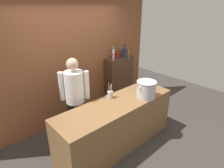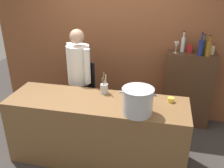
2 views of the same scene
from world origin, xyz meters
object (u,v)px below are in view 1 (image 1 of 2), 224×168
object	(u,v)px
stockpot_large	(146,89)
wine_bottle_amber	(128,52)
wine_glass_short	(123,51)
wine_bottle_olive	(124,52)
chef	(75,95)
utensil_crock	(110,94)
spice_tin_cream	(126,53)
wine_bottle_cobalt	(125,53)
spice_tin_red	(117,55)
butter_jar	(143,84)
wine_glass_wide	(113,55)
wine_bottle_clear	(113,54)

from	to	relation	value
stockpot_large	wine_bottle_amber	xyz separation A→B (m)	(0.87, 1.28, 0.31)
wine_bottle_amber	wine_glass_short	bearing A→B (deg)	79.64
wine_bottle_amber	wine_bottle_olive	bearing A→B (deg)	120.61
chef	utensil_crock	world-z (taller)	chef
chef	spice_tin_cream	xyz separation A→B (m)	(1.92, 0.56, 0.35)
utensil_crock	wine_bottle_cobalt	bearing A→B (deg)	34.19
wine_bottle_olive	spice_tin_red	bearing A→B (deg)	164.29
utensil_crock	spice_tin_red	bearing A→B (deg)	41.87
butter_jar	wine_bottle_cobalt	bearing A→B (deg)	67.14
wine_bottle_cobalt	stockpot_large	bearing A→B (deg)	-120.77
spice_tin_red	spice_tin_cream	size ratio (longest dim) A/B	0.95
wine_glass_wide	wine_bottle_cobalt	bearing A→B (deg)	-8.32
wine_glass_short	wine_glass_wide	bearing A→B (deg)	-163.23
wine_bottle_cobalt	wine_glass_wide	size ratio (longest dim) A/B	1.95
butter_jar	wine_bottle_olive	size ratio (longest dim) A/B	0.27
wine_glass_short	chef	bearing A→B (deg)	-160.95
chef	wine_glass_wide	size ratio (longest dim) A/B	9.36
butter_jar	wine_bottle_cobalt	distance (m)	1.10
stockpot_large	utensil_crock	world-z (taller)	stockpot_large
wine_bottle_olive	chef	bearing A→B (deg)	-163.15
chef	wine_bottle_cobalt	world-z (taller)	chef
wine_bottle_olive	wine_bottle_amber	world-z (taller)	wine_bottle_amber
chef	spice_tin_red	xyz separation A→B (m)	(1.61, 0.60, 0.34)
utensil_crock	wine_bottle_olive	xyz separation A→B (m)	(1.31, 0.95, 0.40)
stockpot_large	wine_bottle_amber	bearing A→B (deg)	55.69
spice_tin_red	spice_tin_cream	world-z (taller)	spice_tin_cream
wine_glass_wide	spice_tin_cream	xyz separation A→B (m)	(0.52, 0.06, -0.06)
wine_bottle_clear	wine_bottle_olive	distance (m)	0.31
stockpot_large	wine_glass_wide	world-z (taller)	wine_glass_wide
utensil_crock	wine_bottle_amber	world-z (taller)	wine_bottle_amber
utensil_crock	wine_glass_wide	world-z (taller)	wine_glass_wide
wine_bottle_olive	wine_bottle_amber	xyz separation A→B (m)	(0.06, -0.10, 0.00)
wine_bottle_olive	wine_glass_wide	xyz separation A→B (m)	(-0.40, -0.04, 0.01)
wine_bottle_amber	spice_tin_red	size ratio (longest dim) A/B	2.69
chef	wine_bottle_olive	world-z (taller)	chef
wine_glass_short	spice_tin_cream	xyz separation A→B (m)	(0.02, -0.09, -0.06)
wine_bottle_clear	wine_bottle_olive	size ratio (longest dim) A/B	1.07
butter_jar	spice_tin_red	bearing A→B (deg)	77.02
wine_glass_short	butter_jar	bearing A→B (deg)	-115.44
wine_bottle_cobalt	wine_bottle_amber	xyz separation A→B (m)	(0.11, -0.01, -0.01)
wine_bottle_clear	wine_glass_wide	bearing A→B (deg)	-137.44
wine_bottle_amber	wine_glass_short	world-z (taller)	wine_bottle_amber
wine_bottle_amber	wine_glass_wide	distance (m)	0.46
utensil_crock	wine_bottle_olive	world-z (taller)	wine_bottle_olive
butter_jar	wine_glass_wide	size ratio (longest dim) A/B	0.46
wine_glass_short	spice_tin_cream	distance (m)	0.11
stockpot_large	wine_bottle_amber	size ratio (longest dim) A/B	1.34
chef	spice_tin_red	bearing A→B (deg)	-123.95
chef	wine_glass_wide	world-z (taller)	chef
stockpot_large	wine_glass_short	bearing A→B (deg)	58.50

